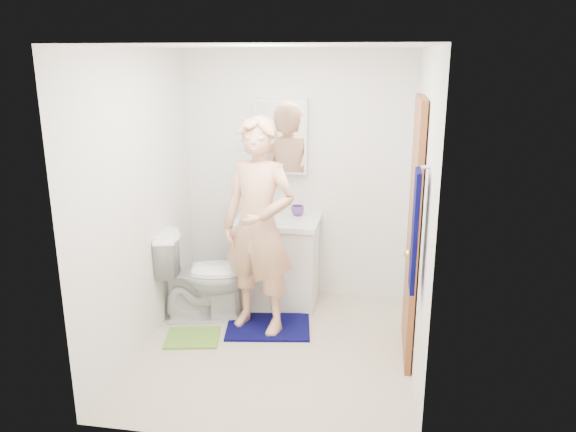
% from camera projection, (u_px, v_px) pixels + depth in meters
% --- Properties ---
extents(floor, '(2.20, 2.40, 0.02)m').
position_uv_depth(floor, '(275.00, 349.00, 4.66)').
color(floor, beige).
rests_on(floor, ground).
extents(ceiling, '(2.20, 2.40, 0.02)m').
position_uv_depth(ceiling, '(273.00, 45.00, 3.99)').
color(ceiling, white).
rests_on(ceiling, ground).
extents(wall_back, '(2.20, 0.02, 2.40)m').
position_uv_depth(wall_back, '(298.00, 177.00, 5.47)').
color(wall_back, white).
rests_on(wall_back, ground).
extents(wall_front, '(2.20, 0.02, 2.40)m').
position_uv_depth(wall_front, '(234.00, 264.00, 3.18)').
color(wall_front, white).
rests_on(wall_front, ground).
extents(wall_left, '(0.02, 2.40, 2.40)m').
position_uv_depth(wall_left, '(139.00, 203.00, 4.50)').
color(wall_left, white).
rests_on(wall_left, ground).
extents(wall_right, '(0.02, 2.40, 2.40)m').
position_uv_depth(wall_right, '(422.00, 215.00, 4.15)').
color(wall_right, white).
rests_on(wall_right, ground).
extents(vanity_cabinet, '(0.75, 0.55, 0.80)m').
position_uv_depth(vanity_cabinet, '(278.00, 263.00, 5.44)').
color(vanity_cabinet, white).
rests_on(vanity_cabinet, floor).
extents(countertop, '(0.79, 0.59, 0.05)m').
position_uv_depth(countertop, '(277.00, 221.00, 5.32)').
color(countertop, white).
rests_on(countertop, vanity_cabinet).
extents(sink_basin, '(0.40, 0.40, 0.03)m').
position_uv_depth(sink_basin, '(277.00, 220.00, 5.32)').
color(sink_basin, white).
rests_on(sink_basin, countertop).
extents(faucet, '(0.03, 0.03, 0.12)m').
position_uv_depth(faucet, '(281.00, 208.00, 5.47)').
color(faucet, silver).
rests_on(faucet, countertop).
extents(medicine_cabinet, '(0.50, 0.12, 0.70)m').
position_uv_depth(medicine_cabinet, '(281.00, 136.00, 5.32)').
color(medicine_cabinet, white).
rests_on(medicine_cabinet, wall_back).
extents(mirror_panel, '(0.46, 0.01, 0.66)m').
position_uv_depth(mirror_panel, '(280.00, 137.00, 5.26)').
color(mirror_panel, white).
rests_on(mirror_panel, wall_back).
extents(door, '(0.05, 0.80, 2.05)m').
position_uv_depth(door, '(413.00, 231.00, 4.35)').
color(door, '#A2572C').
rests_on(door, ground).
extents(door_knob, '(0.07, 0.07, 0.07)m').
position_uv_depth(door_knob, '(409.00, 254.00, 4.07)').
color(door_knob, gold).
rests_on(door_knob, door).
extents(towel, '(0.03, 0.24, 0.80)m').
position_uv_depth(towel, '(415.00, 231.00, 3.61)').
color(towel, '#070742').
rests_on(towel, wall_right).
extents(towel_hook, '(0.06, 0.02, 0.02)m').
position_uv_depth(towel_hook, '(426.00, 167.00, 3.48)').
color(towel_hook, silver).
rests_on(towel_hook, wall_right).
extents(toilet, '(0.90, 0.65, 0.83)m').
position_uv_depth(toilet, '(204.00, 275.00, 5.10)').
color(toilet, white).
rests_on(toilet, floor).
extents(bath_mat, '(0.80, 0.63, 0.02)m').
position_uv_depth(bath_mat, '(268.00, 327.00, 5.00)').
color(bath_mat, '#070742').
rests_on(bath_mat, floor).
extents(green_rug, '(0.51, 0.45, 0.02)m').
position_uv_depth(green_rug, '(192.00, 338.00, 4.81)').
color(green_rug, '#6BA838').
rests_on(green_rug, floor).
extents(soap_dispenser, '(0.10, 0.10, 0.18)m').
position_uv_depth(soap_dispenser, '(248.00, 209.00, 5.31)').
color(soap_dispenser, '#A94F5F').
rests_on(soap_dispenser, countertop).
extents(toothbrush_cup, '(0.13, 0.13, 0.10)m').
position_uv_depth(toothbrush_cup, '(298.00, 211.00, 5.40)').
color(toothbrush_cup, '#603B83').
rests_on(toothbrush_cup, countertop).
extents(man, '(0.78, 0.63, 1.85)m').
position_uv_depth(man, '(259.00, 227.00, 4.72)').
color(man, '#E3A67F').
rests_on(man, bath_mat).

